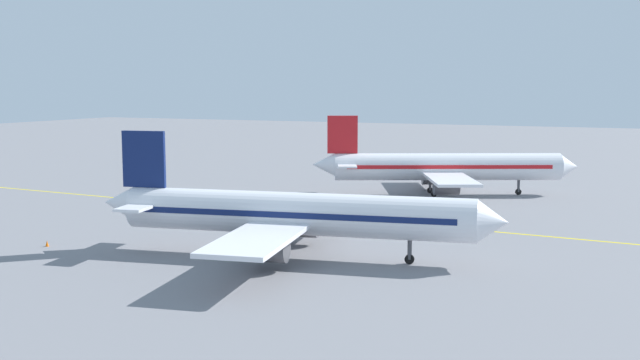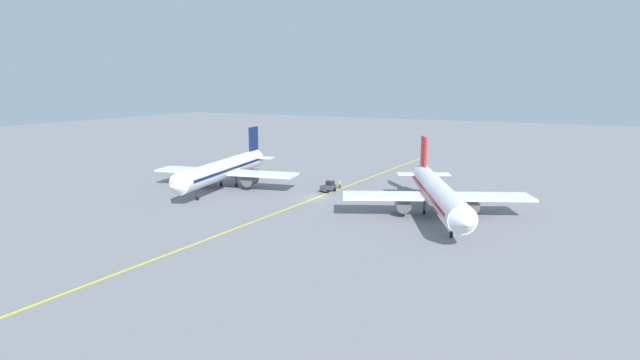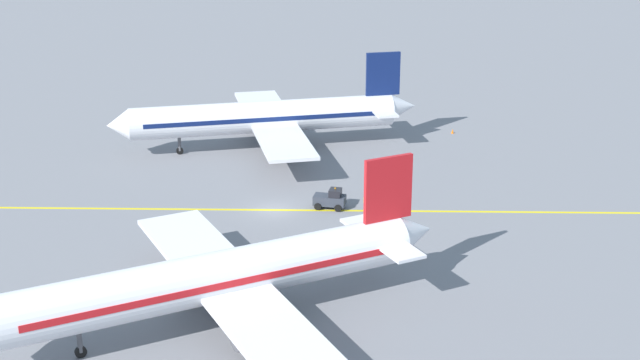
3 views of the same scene
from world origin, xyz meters
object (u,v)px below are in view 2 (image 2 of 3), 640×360
object	(u,v)px
ground_crew_worker	(340,184)
traffic_cone_near_nose	(389,201)
airplane_at_gate	(438,193)
baggage_tug_dark	(328,187)
traffic_cone_mid_apron	(266,168)
airplane_adjacent_stand	(224,169)

from	to	relation	value
ground_crew_worker	traffic_cone_near_nose	world-z (taller)	ground_crew_worker
traffic_cone_near_nose	airplane_at_gate	bearing A→B (deg)	147.85
airplane_at_gate	baggage_tug_dark	xyz separation A→B (m)	(22.25, -8.81, -2.81)
ground_crew_worker	traffic_cone_mid_apron	distance (m)	27.89
airplane_at_gate	airplane_adjacent_stand	size ratio (longest dim) A/B	0.95
airplane_at_gate	baggage_tug_dark	bearing A→B (deg)	-21.61
baggage_tug_dark	ground_crew_worker	world-z (taller)	baggage_tug_dark
airplane_at_gate	traffic_cone_mid_apron	bearing A→B (deg)	-28.18
airplane_adjacent_stand	traffic_cone_near_nose	world-z (taller)	airplane_adjacent_stand
ground_crew_worker	traffic_cone_near_nose	distance (m)	13.46
baggage_tug_dark	ground_crew_worker	xyz separation A→B (m)	(-0.80, -3.21, 0.01)
traffic_cone_near_nose	traffic_cone_mid_apron	distance (m)	41.33
airplane_adjacent_stand	ground_crew_worker	xyz separation A→B (m)	(-19.63, -9.55, -2.80)
ground_crew_worker	baggage_tug_dark	bearing A→B (deg)	75.96
airplane_at_gate	airplane_adjacent_stand	distance (m)	41.15
airplane_at_gate	traffic_cone_mid_apron	world-z (taller)	airplane_at_gate
traffic_cone_near_nose	traffic_cone_mid_apron	bearing A→B (deg)	-27.11
airplane_at_gate	traffic_cone_mid_apron	size ratio (longest dim) A/B	60.97
ground_crew_worker	traffic_cone_near_nose	size ratio (longest dim) A/B	3.05
airplane_at_gate	traffic_cone_near_nose	distance (m)	11.68
traffic_cone_mid_apron	ground_crew_worker	bearing A→B (deg)	152.79
airplane_adjacent_stand	traffic_cone_mid_apron	bearing A→B (deg)	-76.96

